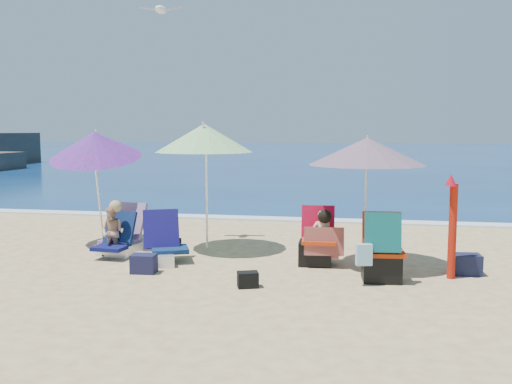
% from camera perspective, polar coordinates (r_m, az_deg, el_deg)
% --- Properties ---
extents(ground, '(120.00, 120.00, 0.00)m').
position_cam_1_polar(ground, '(7.76, 0.86, -8.96)').
color(ground, '#D8BC84').
rests_on(ground, ground).
extents(sea, '(120.00, 80.00, 0.12)m').
position_cam_1_polar(sea, '(52.44, 9.05, 3.98)').
color(sea, navy).
rests_on(sea, ground).
extents(foam, '(120.00, 0.50, 0.04)m').
position_cam_1_polar(foam, '(12.70, 4.68, -2.86)').
color(foam, white).
rests_on(foam, ground).
extents(umbrella_turquoise, '(1.77, 1.77, 1.98)m').
position_cam_1_polar(umbrella_turquoise, '(8.36, 11.34, 4.11)').
color(umbrella_turquoise, silver).
rests_on(umbrella_turquoise, ground).
extents(umbrella_striped, '(2.11, 2.11, 2.20)m').
position_cam_1_polar(umbrella_striped, '(9.38, -5.34, 5.54)').
color(umbrella_striped, white).
rests_on(umbrella_striped, ground).
extents(umbrella_blue, '(1.84, 1.89, 2.19)m').
position_cam_1_polar(umbrella_blue, '(10.19, -16.24, 4.68)').
color(umbrella_blue, white).
rests_on(umbrella_blue, ground).
extents(furled_umbrella, '(0.21, 0.23, 1.47)m').
position_cam_1_polar(furled_umbrella, '(8.09, 19.52, -2.86)').
color(furled_umbrella, '#B21C0C').
rests_on(furled_umbrella, ground).
extents(chair_navy, '(0.89, 0.98, 0.80)m').
position_cam_1_polar(chair_navy, '(8.74, -9.95, -5.88)').
color(chair_navy, '#0D244C').
rests_on(chair_navy, ground).
extents(chair_rainbow, '(0.68, 0.85, 0.82)m').
position_cam_1_polar(chair_rainbow, '(9.58, -13.63, -4.85)').
color(chair_rainbow, '#CA4748').
rests_on(chair_rainbow, ground).
extents(camp_chair_left, '(0.58, 0.56, 0.89)m').
position_cam_1_polar(camp_chair_left, '(8.58, 6.19, -5.67)').
color(camp_chair_left, red).
rests_on(camp_chair_left, ground).
extents(camp_chair_right, '(0.67, 0.70, 0.98)m').
position_cam_1_polar(camp_chair_right, '(7.78, 12.75, -6.41)').
color(camp_chair_right, '#AB2F0C').
rests_on(camp_chair_right, ground).
extents(person_center, '(0.61, 0.53, 0.87)m').
position_cam_1_polar(person_center, '(8.45, 6.89, -4.81)').
color(person_center, tan).
rests_on(person_center, ground).
extents(person_left, '(0.57, 0.70, 0.93)m').
position_cam_1_polar(person_left, '(9.26, -14.46, -3.97)').
color(person_left, tan).
rests_on(person_left, ground).
extents(bag_navy_a, '(0.36, 0.27, 0.27)m').
position_cam_1_polar(bag_navy_a, '(8.22, -11.46, -7.23)').
color(bag_navy_a, '#191836').
rests_on(bag_navy_a, ground).
extents(bag_black_a, '(0.31, 0.27, 0.19)m').
position_cam_1_polar(bag_black_a, '(9.75, -8.64, -5.27)').
color(bag_black_a, black).
rests_on(bag_black_a, ground).
extents(bag_navy_b, '(0.41, 0.32, 0.29)m').
position_cam_1_polar(bag_navy_b, '(8.52, 20.81, -6.96)').
color(bag_navy_b, '#161A32').
rests_on(bag_navy_b, ground).
extents(bag_black_b, '(0.31, 0.26, 0.21)m').
position_cam_1_polar(bag_black_b, '(7.35, -0.85, -9.00)').
color(bag_black_b, black).
rests_on(bag_black_b, ground).
extents(seagull, '(0.79, 0.38, 0.14)m').
position_cam_1_polar(seagull, '(10.48, -9.76, 18.00)').
color(seagull, white).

